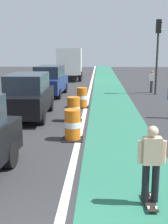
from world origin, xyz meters
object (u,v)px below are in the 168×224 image
Objects in this scene: traffic_barrel_mid at (74,110)px; skateboarder_on_lane at (151,163)px; traffic_barrel_back at (82,98)px; traffic_light_corner at (158,44)px; delivery_truck_down_block at (71,61)px; pedestrian_crossing at (152,81)px; traffic_barrel_front at (73,125)px; parked_suv_second at (28,95)px; parked_suv_third at (50,81)px.

skateboarder_on_lane is at bearing -73.06° from traffic_barrel_mid.
traffic_barrel_back is 7.63m from traffic_light_corner.
pedestrian_crossing is at bearing -54.82° from delivery_truck_down_block.
skateboarder_on_lane is 4.84m from traffic_barrel_front.
skateboarder_on_lane is at bearing -81.06° from delivery_truck_down_block.
traffic_barrel_back is at bearing 86.59° from traffic_barrel_mid.
parked_suv_second is 18.07m from delivery_truck_down_block.
skateboarder_on_lane reaches higher than traffic_barrel_front.
traffic_barrel_mid is 0.68× the size of pedestrian_crossing.
traffic_light_corner is (4.92, 5.03, 2.97)m from traffic_barrel_back.
traffic_barrel_mid is 10.34m from pedestrian_crossing.
traffic_light_corner reaches higher than traffic_barrel_front.
pedestrian_crossing reaches higher than traffic_barrel_mid.
parked_suv_third is 11.46m from delivery_truck_down_block.
delivery_truck_down_block reaches higher than pedestrian_crossing.
traffic_barrel_back is 0.68× the size of pedestrian_crossing.
traffic_barrel_front is (-1.98, 4.40, -0.38)m from skateboarder_on_lane.
traffic_light_corner is (4.91, 11.00, 2.97)m from traffic_barrel_front.
traffic_barrel_back is 0.14× the size of delivery_truck_down_block.
traffic_light_corner is at bearing 58.20° from traffic_barrel_mid.
parked_suv_third reaches higher than traffic_barrel_back.
traffic_light_corner reaches higher than delivery_truck_down_block.
parked_suv_third is 4.28× the size of traffic_barrel_back.
pedestrian_crossing is at bearing 100.74° from traffic_light_corner.
parked_suv_second is 3.47m from traffic_barrel_back.
traffic_light_corner reaches higher than traffic_barrel_mid.
pedestrian_crossing is (7.19, 1.70, -0.17)m from parked_suv_third.
traffic_barrel_mid is (-0.20, 2.76, 0.00)m from traffic_barrel_front.
traffic_barrel_back is (0.19, 3.22, 0.00)m from traffic_barrel_mid.
traffic_light_corner is at bearing -79.26° from pedestrian_crossing.
traffic_light_corner reaches higher than skateboarder_on_lane.
skateboarder_on_lane is at bearing -79.15° from traffic_barrel_back.
parked_suv_second and parked_suv_third have the same top height.
traffic_barrel_back is at bearing 100.85° from skateboarder_on_lane.
parked_suv_second is 6.63m from parked_suv_third.
traffic_light_corner is 2.77m from pedestrian_crossing.
parked_suv_second is 4.27× the size of traffic_barrel_back.
traffic_barrel_front is 2.76m from traffic_barrel_mid.
traffic_barrel_back is (-0.01, 5.97, 0.00)m from traffic_barrel_front.
traffic_barrel_front is 12.40m from traffic_light_corner.
parked_suv_second is 0.91× the size of traffic_light_corner.
parked_suv_second reaches higher than traffic_barrel_mid.
parked_suv_third is 4.84m from traffic_barrel_back.
traffic_barrel_mid is at bearing -18.64° from parked_suv_second.
parked_suv_third is (-4.42, 14.52, 0.12)m from skateboarder_on_lane.
parked_suv_second is at bearing -89.49° from parked_suv_third.
pedestrian_crossing is at bearing 13.31° from parked_suv_third.
parked_suv_second is 10.75m from traffic_light_corner.
parked_suv_third reaches higher than skateboarder_on_lane.
traffic_barrel_back is at bearing 46.25° from parked_suv_second.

